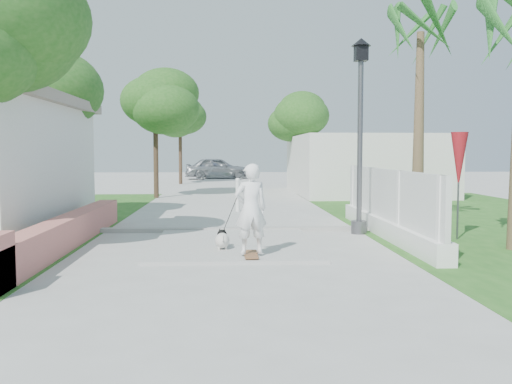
{
  "coord_description": "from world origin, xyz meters",
  "views": [
    {
      "loc": [
        -0.15,
        -7.38,
        1.89
      ],
      "look_at": [
        0.43,
        3.68,
        1.1
      ],
      "focal_mm": 40.0,
      "sensor_mm": 36.0,
      "label": 1
    }
  ],
  "objects": [
    {
      "name": "ground",
      "position": [
        0.0,
        0.0,
        0.0
      ],
      "size": [
        90.0,
        90.0,
        0.0
      ],
      "primitive_type": "plane",
      "color": "#B7B7B2",
      "rests_on": "ground"
    },
    {
      "name": "path_strip",
      "position": [
        0.0,
        20.0,
        0.03
      ],
      "size": [
        3.2,
        36.0,
        0.06
      ],
      "primitive_type": "cube",
      "color": "#B7B7B2",
      "rests_on": "ground"
    },
    {
      "name": "curb",
      "position": [
        0.0,
        6.0,
        0.05
      ],
      "size": [
        6.5,
        0.25,
        0.1
      ],
      "primitive_type": "cube",
      "color": "#999993",
      "rests_on": "ground"
    },
    {
      "name": "grass_right",
      "position": [
        7.0,
        8.0,
        0.01
      ],
      "size": [
        8.0,
        20.0,
        0.01
      ],
      "primitive_type": "cube",
      "color": "#265C1D",
      "rests_on": "ground"
    },
    {
      "name": "pink_wall",
      "position": [
        -3.3,
        3.55,
        0.31
      ],
      "size": [
        0.45,
        8.2,
        0.8
      ],
      "color": "#C56B65",
      "rests_on": "ground"
    },
    {
      "name": "lattice_fence",
      "position": [
        3.4,
        5.0,
        0.54
      ],
      "size": [
        0.35,
        7.0,
        1.5
      ],
      "color": "white",
      "rests_on": "ground"
    },
    {
      "name": "building_right",
      "position": [
        6.0,
        18.0,
        1.3
      ],
      "size": [
        6.0,
        8.0,
        2.6
      ],
      "primitive_type": "cube",
      "color": "silver",
      "rests_on": "ground"
    },
    {
      "name": "street_lamp",
      "position": [
        2.9,
        5.5,
        2.43
      ],
      "size": [
        0.44,
        0.44,
        4.44
      ],
      "color": "#59595E",
      "rests_on": "ground"
    },
    {
      "name": "bollard",
      "position": [
        0.2,
        10.0,
        0.58
      ],
      "size": [
        0.14,
        0.14,
        1.09
      ],
      "color": "white",
      "rests_on": "ground"
    },
    {
      "name": "patio_umbrella",
      "position": [
        4.8,
        4.5,
        1.69
      ],
      "size": [
        0.36,
        0.36,
        2.3
      ],
      "color": "#59595E",
      "rests_on": "ground"
    },
    {
      "name": "tree_left_mid",
      "position": [
        -5.48,
        8.48,
        3.5
      ],
      "size": [
        3.2,
        3.2,
        4.85
      ],
      "color": "#4C3826",
      "rests_on": "ground"
    },
    {
      "name": "tree_path_left",
      "position": [
        -2.98,
        15.98,
        3.82
      ],
      "size": [
        3.4,
        3.4,
        5.23
      ],
      "color": "#4C3826",
      "rests_on": "ground"
    },
    {
      "name": "tree_path_right",
      "position": [
        3.22,
        19.98,
        3.49
      ],
      "size": [
        3.0,
        3.0,
        4.79
      ],
      "color": "#4C3826",
      "rests_on": "ground"
    },
    {
      "name": "tree_path_far",
      "position": [
        -2.78,
        25.98,
        3.82
      ],
      "size": [
        3.2,
        3.2,
        5.17
      ],
      "color": "#4C3826",
      "rests_on": "ground"
    },
    {
      "name": "palm_far",
      "position": [
        4.6,
        6.5,
        4.48
      ],
      "size": [
        1.8,
        1.8,
        5.3
      ],
      "color": "brown",
      "rests_on": "ground"
    },
    {
      "name": "skateboarder",
      "position": [
        0.14,
        2.69,
        0.82
      ],
      "size": [
        0.82,
        1.41,
        1.68
      ],
      "rotation": [
        0.0,
        0.0,
        3.34
      ],
      "color": "brown",
      "rests_on": "ground"
    },
    {
      "name": "dog",
      "position": [
        -0.23,
        3.3,
        0.23
      ],
      "size": [
        0.29,
        0.62,
        0.42
      ],
      "rotation": [
        0.0,
        0.0,
        0.04
      ],
      "color": "silver",
      "rests_on": "ground"
    },
    {
      "name": "parked_car",
      "position": [
        -0.73,
        31.65,
        0.75
      ],
      "size": [
        4.49,
        1.98,
        1.5
      ],
      "primitive_type": "imported",
      "rotation": [
        0.0,
        0.0,
        1.62
      ],
      "color": "#9C9EA3",
      "rests_on": "ground"
    }
  ]
}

